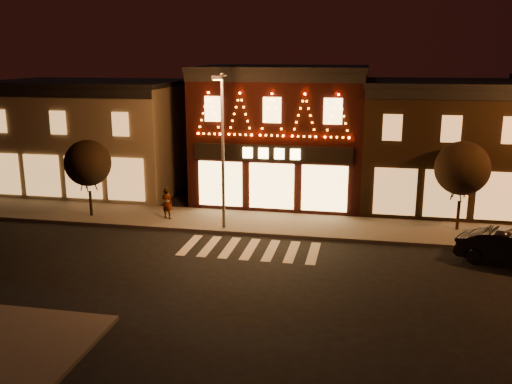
% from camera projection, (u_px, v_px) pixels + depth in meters
% --- Properties ---
extents(ground, '(120.00, 120.00, 0.00)m').
position_uv_depth(ground, '(230.00, 282.00, 22.77)').
color(ground, black).
rests_on(ground, ground).
extents(sidewalk_far, '(44.00, 4.00, 0.15)m').
position_uv_depth(sidewalk_far, '(302.00, 225.00, 29.98)').
color(sidewalk_far, '#47423D').
rests_on(sidewalk_far, ground).
extents(building_left, '(12.20, 8.28, 7.30)m').
position_uv_depth(building_left, '(92.00, 135.00, 37.66)').
color(building_left, '#716650').
rests_on(building_left, ground).
extents(building_pulp, '(10.20, 8.34, 8.30)m').
position_uv_depth(building_pulp, '(283.00, 133.00, 35.07)').
color(building_pulp, black).
rests_on(building_pulp, ground).
extents(building_right_a, '(9.20, 8.28, 7.50)m').
position_uv_depth(building_right_a, '(440.00, 144.00, 33.38)').
color(building_right_a, black).
rests_on(building_right_a, ground).
extents(streetlamp_mid, '(0.56, 1.82, 7.94)m').
position_uv_depth(streetlamp_mid, '(222.00, 140.00, 28.03)').
color(streetlamp_mid, '#59595E').
rests_on(streetlamp_mid, sidewalk_far).
extents(tree_left, '(2.56, 2.56, 4.28)m').
position_uv_depth(tree_left, '(88.00, 163.00, 30.87)').
color(tree_left, black).
rests_on(tree_left, sidewalk_far).
extents(tree_right, '(2.76, 2.76, 4.61)m').
position_uv_depth(tree_right, '(462.00, 168.00, 28.31)').
color(tree_right, black).
rests_on(tree_right, sidewalk_far).
extents(dark_sedan, '(4.88, 3.19, 1.52)m').
position_uv_depth(dark_sedan, '(512.00, 249.00, 24.35)').
color(dark_sedan, black).
rests_on(dark_sedan, ground).
extents(pedestrian, '(0.73, 0.58, 1.75)m').
position_uv_depth(pedestrian, '(167.00, 203.00, 30.76)').
color(pedestrian, gray).
rests_on(pedestrian, sidewalk_far).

